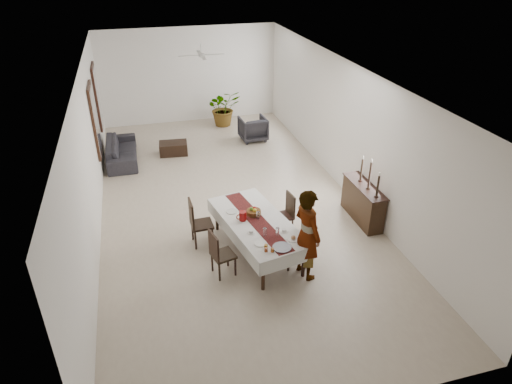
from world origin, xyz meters
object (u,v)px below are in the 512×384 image
object	(u,v)px
red_pitcher	(243,216)
sideboard_body	(363,203)
dining_table_top	(257,222)
sofa	(122,151)
woman	(307,234)

from	to	relation	value
red_pitcher	sideboard_body	world-z (taller)	red_pitcher
dining_table_top	sideboard_body	world-z (taller)	sideboard_body
red_pitcher	sofa	world-z (taller)	red_pitcher
sideboard_body	sofa	distance (m)	7.07
woman	sofa	distance (m)	7.10
red_pitcher	sideboard_body	xyz separation A→B (m)	(2.91, 0.47, -0.42)
dining_table_top	red_pitcher	xyz separation A→B (m)	(-0.27, 0.10, 0.13)
red_pitcher	sofa	xyz separation A→B (m)	(-2.32, 5.22, -0.53)
woman	sideboard_body	bearing A→B (deg)	-68.29
red_pitcher	sofa	bearing A→B (deg)	113.99
dining_table_top	sofa	distance (m)	5.92
sideboard_body	sofa	xyz separation A→B (m)	(-5.23, 4.75, -0.12)
red_pitcher	sideboard_body	distance (m)	2.98
woman	sideboard_body	world-z (taller)	woman
sofa	sideboard_body	bearing A→B (deg)	-131.52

